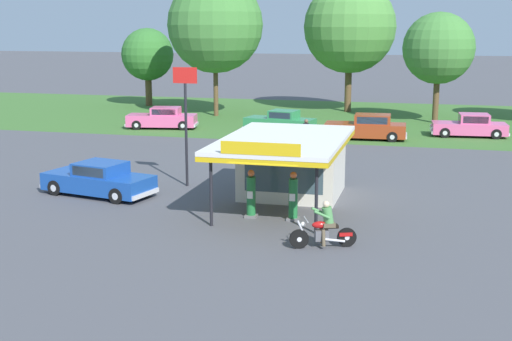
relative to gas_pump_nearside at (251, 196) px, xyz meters
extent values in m
plane|color=#4C4C51|center=(0.90, -0.68, -0.84)|extent=(300.00, 300.00, 0.00)
cube|color=#3D6B2D|center=(0.90, 29.32, -0.83)|extent=(120.00, 24.00, 0.01)
cube|color=beige|center=(0.81, 3.93, 0.47)|extent=(4.04, 3.77, 2.62)
cube|color=#384C56|center=(0.81, 2.06, 0.52)|extent=(3.23, 0.05, 1.67)
cube|color=silver|center=(0.81, 2.10, 1.86)|extent=(4.74, 7.92, 0.16)
cube|color=gold|center=(0.81, 2.10, 1.68)|extent=(4.74, 7.92, 0.18)
cube|color=gold|center=(0.81, -1.83, 2.16)|extent=(2.83, 0.08, 0.44)
cylinder|color=black|center=(2.73, -1.46, 0.47)|extent=(0.12, 0.12, 2.62)
cylinder|color=black|center=(-1.11, -1.46, 0.47)|extent=(0.12, 0.12, 2.62)
cube|color=slate|center=(0.00, 0.00, -0.79)|extent=(0.44, 0.44, 0.10)
cylinder|color=#1E6B33|center=(0.00, 0.00, 0.00)|extent=(0.34, 0.34, 1.47)
cube|color=white|center=(0.00, -0.18, 0.07)|extent=(0.22, 0.02, 0.28)
sphere|color=orange|center=(0.00, 0.00, 0.88)|extent=(0.26, 0.26, 0.26)
cube|color=slate|center=(1.62, 0.00, -0.79)|extent=(0.44, 0.44, 0.10)
cylinder|color=#1E6B33|center=(1.62, 0.00, 0.00)|extent=(0.34, 0.34, 1.48)
cube|color=white|center=(1.62, -0.18, 0.08)|extent=(0.22, 0.02, 0.28)
sphere|color=orange|center=(1.62, 0.00, 0.89)|extent=(0.26, 0.26, 0.26)
cylinder|color=black|center=(2.47, -3.24, -0.52)|extent=(0.63, 0.32, 0.64)
cylinder|color=silver|center=(2.47, -3.24, -0.52)|extent=(0.19, 0.17, 0.16)
cylinder|color=black|center=(3.96, -2.68, -0.52)|extent=(0.63, 0.32, 0.64)
cylinder|color=silver|center=(3.96, -2.68, -0.52)|extent=(0.19, 0.17, 0.16)
ellipsoid|color=#B21414|center=(3.13, -3.00, -0.06)|extent=(0.61, 0.42, 0.24)
cube|color=#59595E|center=(3.17, -2.98, -0.42)|extent=(0.50, 0.38, 0.36)
cube|color=black|center=(3.45, -2.87, -0.12)|extent=(0.54, 0.41, 0.10)
cylinder|color=silver|center=(2.57, -3.21, -0.24)|extent=(0.37, 0.20, 0.71)
cylinder|color=silver|center=(2.68, -3.17, 0.14)|extent=(0.28, 0.67, 0.04)
sphere|color=silver|center=(2.59, -3.20, -0.02)|extent=(0.16, 0.16, 0.16)
cube|color=#B21414|center=(3.92, -2.69, -0.40)|extent=(0.48, 0.33, 0.12)
cylinder|color=silver|center=(3.60, -2.97, -0.56)|extent=(0.69, 0.33, 0.18)
cube|color=brown|center=(3.39, -2.90, -0.06)|extent=(0.49, 0.46, 0.14)
cylinder|color=brown|center=(3.26, -3.12, -0.46)|extent=(0.19, 0.26, 0.56)
cylinder|color=brown|center=(3.14, -2.82, -0.46)|extent=(0.19, 0.26, 0.56)
cylinder|color=#4C8C4C|center=(3.35, -2.91, 0.26)|extent=(0.50, 0.45, 0.60)
sphere|color=beige|center=(3.29, -2.93, 0.63)|extent=(0.22, 0.22, 0.22)
cylinder|color=#4C8C4C|center=(3.20, -3.18, 0.34)|extent=(0.53, 0.28, 0.31)
cylinder|color=#4C8C4C|center=(3.05, -2.81, 0.34)|extent=(0.53, 0.28, 0.31)
cube|color=#19479E|center=(-7.25, 1.80, -0.29)|extent=(5.10, 2.88, 0.74)
cube|color=#19479E|center=(-7.11, 1.77, 0.34)|extent=(2.22, 2.05, 0.52)
cube|color=#283847|center=(-8.03, 1.97, 0.34)|extent=(0.35, 1.47, 0.42)
cube|color=#283847|center=(-7.29, 0.96, 0.34)|extent=(1.59, 0.37, 0.40)
cube|color=#283847|center=(-6.94, 2.58, 0.34)|extent=(1.59, 0.37, 0.40)
cube|color=silver|center=(-9.63, 2.31, -0.54)|extent=(0.50, 1.81, 0.18)
cube|color=silver|center=(-4.88, 1.29, -0.54)|extent=(0.50, 1.81, 0.18)
sphere|color=white|center=(-9.77, 1.71, -0.25)|extent=(0.18, 0.18, 0.18)
sphere|color=white|center=(-9.51, 2.91, -0.25)|extent=(0.18, 0.18, 0.18)
cylinder|color=black|center=(-9.04, 1.27, -0.51)|extent=(0.69, 0.33, 0.66)
cylinder|color=silver|center=(-9.04, 1.27, -0.51)|extent=(0.34, 0.28, 0.30)
cylinder|color=black|center=(-8.66, 3.02, -0.51)|extent=(0.69, 0.33, 0.66)
cylinder|color=silver|center=(-8.66, 3.02, -0.51)|extent=(0.34, 0.28, 0.30)
cylinder|color=black|center=(-5.84, 0.58, -0.51)|extent=(0.69, 0.33, 0.66)
cylinder|color=silver|center=(-5.84, 0.58, -0.51)|extent=(0.34, 0.28, 0.30)
cylinder|color=black|center=(-5.47, 2.34, -0.51)|extent=(0.69, 0.33, 0.66)
cylinder|color=silver|center=(-5.47, 2.34, -0.51)|extent=(0.34, 0.28, 0.30)
cube|color=#993819|center=(2.40, 19.59, -0.24)|extent=(5.16, 2.08, 0.84)
cube|color=#993819|center=(2.85, 19.61, 0.47)|extent=(2.29, 1.73, 0.59)
cube|color=#283847|center=(1.76, 19.56, 0.47)|extent=(0.10, 1.45, 0.47)
cube|color=#283847|center=(2.89, 18.80, 0.47)|extent=(1.89, 0.11, 0.45)
cube|color=#283847|center=(2.82, 20.41, 0.47)|extent=(1.89, 0.11, 0.45)
cube|color=silver|center=(-0.17, 19.48, -0.54)|extent=(0.19, 1.77, 0.18)
cube|color=silver|center=(4.97, 19.70, -0.54)|extent=(0.19, 1.77, 0.18)
sphere|color=white|center=(-0.16, 18.89, -0.20)|extent=(0.18, 0.18, 0.18)
sphere|color=white|center=(-0.21, 20.08, -0.20)|extent=(0.18, 0.18, 0.18)
cylinder|color=black|center=(0.71, 18.65, -0.51)|extent=(0.67, 0.23, 0.66)
cylinder|color=silver|center=(0.71, 18.65, -0.51)|extent=(0.31, 0.23, 0.30)
cylinder|color=black|center=(0.63, 20.39, -0.51)|extent=(0.67, 0.23, 0.66)
cylinder|color=silver|center=(0.63, 20.39, -0.51)|extent=(0.31, 0.23, 0.30)
cylinder|color=black|center=(4.16, 18.79, -0.51)|extent=(0.67, 0.23, 0.66)
cylinder|color=silver|center=(4.16, 18.79, -0.51)|extent=(0.31, 0.23, 0.30)
cylinder|color=black|center=(4.09, 20.53, -0.51)|extent=(0.67, 0.23, 0.66)
cylinder|color=silver|center=(4.09, 20.53, -0.51)|extent=(0.31, 0.23, 0.30)
cube|color=#E55993|center=(-11.97, 20.77, -0.26)|extent=(5.03, 2.61, 0.80)
cube|color=#E55993|center=(-11.68, 20.83, 0.41)|extent=(2.21, 1.89, 0.52)
cube|color=#283847|center=(-12.63, 20.65, 0.41)|extent=(0.29, 1.37, 0.42)
cube|color=#283847|center=(-11.55, 20.07, 0.41)|extent=(1.65, 0.33, 0.40)
cube|color=#283847|center=(-11.82, 21.58, 0.41)|extent=(1.65, 0.33, 0.40)
cube|color=silver|center=(-14.36, 20.34, -0.54)|extent=(0.42, 1.69, 0.18)
cube|color=silver|center=(-9.58, 21.21, -0.54)|extent=(0.42, 1.69, 0.18)
sphere|color=white|center=(-14.26, 19.78, -0.22)|extent=(0.18, 0.18, 0.18)
sphere|color=white|center=(-14.47, 20.90, -0.22)|extent=(0.18, 0.18, 0.18)
cylinder|color=black|center=(-13.42, 19.67, -0.51)|extent=(0.69, 0.31, 0.66)
cylinder|color=silver|center=(-13.42, 19.67, -0.51)|extent=(0.33, 0.27, 0.30)
cylinder|color=black|center=(-13.72, 21.30, -0.51)|extent=(0.69, 0.31, 0.66)
cylinder|color=silver|center=(-13.72, 21.30, -0.51)|extent=(0.33, 0.27, 0.30)
cylinder|color=black|center=(-10.22, 20.25, -0.51)|extent=(0.69, 0.31, 0.66)
cylinder|color=silver|center=(-10.22, 20.25, -0.51)|extent=(0.33, 0.27, 0.30)
cylinder|color=black|center=(-10.52, 21.88, -0.51)|extent=(0.69, 0.31, 0.66)
cylinder|color=silver|center=(-10.52, 21.88, -0.51)|extent=(0.33, 0.27, 0.30)
cube|color=#E55993|center=(8.90, 22.35, -0.30)|extent=(4.82, 2.22, 0.72)
cube|color=#E55993|center=(9.18, 22.37, 0.36)|extent=(1.97, 1.78, 0.60)
cube|color=#283847|center=(8.28, 22.30, 0.36)|extent=(0.15, 1.46, 0.48)
cube|color=#283847|center=(9.24, 21.56, 0.36)|extent=(1.57, 0.15, 0.45)
cube|color=#283847|center=(9.12, 23.18, 0.36)|extent=(1.57, 0.15, 0.45)
cube|color=silver|center=(6.53, 22.17, -0.54)|extent=(0.25, 1.78, 0.18)
cube|color=silver|center=(11.27, 22.53, -0.54)|extent=(0.25, 1.78, 0.18)
sphere|color=white|center=(6.56, 21.57, -0.26)|extent=(0.18, 0.18, 0.18)
sphere|color=white|center=(6.47, 22.77, -0.26)|extent=(0.18, 0.18, 0.18)
cylinder|color=black|center=(7.37, 21.36, -0.51)|extent=(0.67, 0.25, 0.66)
cylinder|color=silver|center=(7.37, 21.36, -0.51)|extent=(0.31, 0.24, 0.30)
cylinder|color=black|center=(7.24, 23.11, -0.51)|extent=(0.67, 0.25, 0.66)
cylinder|color=silver|center=(7.24, 23.11, -0.51)|extent=(0.31, 0.24, 0.30)
cylinder|color=black|center=(10.55, 21.59, -0.51)|extent=(0.67, 0.25, 0.66)
cylinder|color=silver|center=(10.55, 21.59, -0.51)|extent=(0.31, 0.24, 0.30)
cylinder|color=black|center=(10.42, 23.34, -0.51)|extent=(0.67, 0.25, 0.66)
cylinder|color=silver|center=(10.42, 23.34, -0.51)|extent=(0.31, 0.24, 0.30)
cube|color=#2D844C|center=(-3.48, 20.91, -0.25)|extent=(4.93, 2.59, 0.82)
cube|color=#2D844C|center=(-3.19, 20.86, 0.43)|extent=(2.03, 1.87, 0.54)
cube|color=#283847|center=(-4.05, 21.01, 0.43)|extent=(0.28, 1.39, 0.43)
cube|color=#283847|center=(-3.33, 20.09, 0.43)|extent=(1.50, 0.29, 0.41)
cube|color=#283847|center=(-3.05, 21.62, 0.43)|extent=(1.50, 0.29, 0.41)
cube|color=silver|center=(-5.82, 21.32, -0.54)|extent=(0.42, 1.71, 0.18)
cube|color=silver|center=(-1.14, 20.50, -0.54)|extent=(0.42, 1.71, 0.18)
sphere|color=white|center=(-5.93, 20.75, -0.21)|extent=(0.18, 0.18, 0.18)
sphere|color=white|center=(-5.72, 21.89, -0.21)|extent=(0.18, 0.18, 0.18)
cylinder|color=black|center=(-5.19, 20.36, -0.51)|extent=(0.68, 0.31, 0.66)
cylinder|color=silver|center=(-5.19, 20.36, -0.51)|extent=(0.33, 0.27, 0.30)
cylinder|color=black|center=(-4.90, 22.01, -0.51)|extent=(0.68, 0.31, 0.66)
cylinder|color=silver|center=(-4.90, 22.01, -0.51)|extent=(0.33, 0.27, 0.30)
cylinder|color=black|center=(-2.06, 19.80, -0.51)|extent=(0.68, 0.31, 0.66)
cylinder|color=silver|center=(-2.06, 19.80, -0.51)|extent=(0.33, 0.27, 0.30)
cylinder|color=black|center=(-1.76, 21.46, -0.51)|extent=(0.68, 0.31, 0.66)
cylinder|color=silver|center=(-1.76, 21.46, -0.51)|extent=(0.33, 0.27, 0.30)
cylinder|color=brown|center=(-0.69, 15.45, -0.40)|extent=(0.26, 0.26, 0.87)
cylinder|color=black|center=(-0.69, 15.45, 0.34)|extent=(0.34, 0.34, 0.61)
sphere|color=brown|center=(-0.69, 15.45, 0.76)|extent=(0.24, 0.24, 0.24)
cylinder|color=#2D3351|center=(1.93, 11.39, -0.39)|extent=(0.26, 0.26, 0.89)
cylinder|color=white|center=(1.93, 11.39, 0.37)|extent=(0.34, 0.34, 0.63)
sphere|color=#9E704C|center=(1.93, 11.39, 0.81)|extent=(0.24, 0.24, 0.24)
cylinder|color=brown|center=(-18.40, 33.63, 0.59)|extent=(0.59, 0.59, 2.85)
sphere|color=#33702D|center=(-18.40, 33.63, 3.76)|extent=(4.65, 4.65, 4.65)
sphere|color=#33702D|center=(-18.13, 34.50, 3.29)|extent=(2.71, 2.71, 2.71)
cylinder|color=brown|center=(-10.36, 28.34, 1.34)|extent=(0.38, 0.38, 4.35)
sphere|color=#427F38|center=(-10.36, 28.34, 6.33)|extent=(7.53, 7.53, 7.53)
sphere|color=#427F38|center=(-9.49, 28.26, 5.58)|extent=(5.24, 5.24, 5.24)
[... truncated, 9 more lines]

